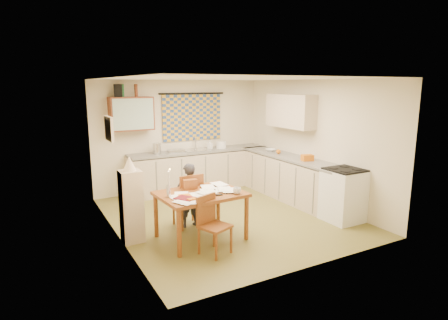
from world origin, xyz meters
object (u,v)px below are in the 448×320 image
stove (343,195)px  counter_back (200,170)px  chair_far (188,210)px  dining_table (201,215)px  counter_right (291,178)px  person (189,195)px  shelf_stand (132,206)px

stove → counter_back: bearing=113.2°
chair_far → stove: bearing=155.5°
counter_back → dining_table: counter_back is taller
counter_right → dining_table: size_ratio=2.21×
dining_table → person: size_ratio=1.20×
chair_far → person: (0.01, -0.01, 0.26)m
stove → counter_right: bearing=90.0°
dining_table → person: 0.59m
dining_table → chair_far: bearing=83.9°
shelf_stand → chair_far: bearing=9.7°
stove → chair_far: stove is taller
counter_right → person: 2.56m
shelf_stand → counter_right: bearing=9.1°
counter_right → stove: size_ratio=3.10×
counter_right → chair_far: (-2.53, -0.39, -0.16)m
counter_right → stove: bearing=-90.0°
stove → dining_table: bearing=168.9°
counter_back → chair_far: bearing=-120.2°
person → shelf_stand: size_ratio=0.98×
shelf_stand → person: bearing=8.8°
chair_far → person: bearing=127.3°
dining_table → shelf_stand: size_ratio=1.18×
person → chair_far: bearing=-53.3°
stove → dining_table: 2.61m
chair_far → person: 0.26m
counter_right → dining_table: bearing=-159.3°
stove → chair_far: 2.76m
chair_far → shelf_stand: (-1.01, -0.17, 0.27)m
counter_right → stove: stove is taller
counter_back → chair_far: (-1.19, -2.05, -0.16)m
person → stove: bearing=155.1°
counter_right → person: (-2.52, -0.41, 0.10)m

